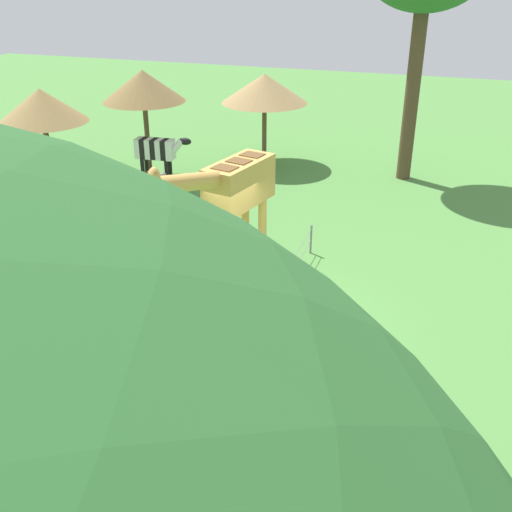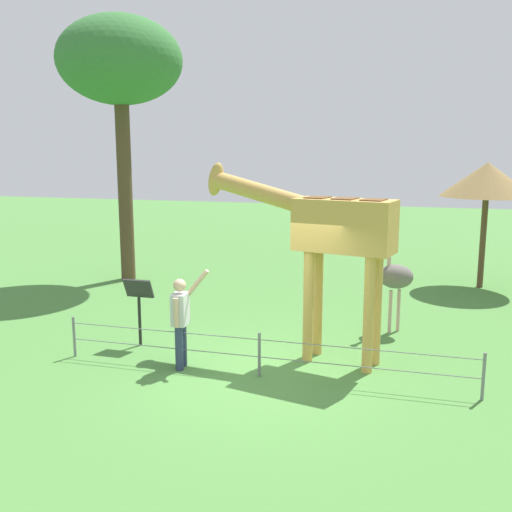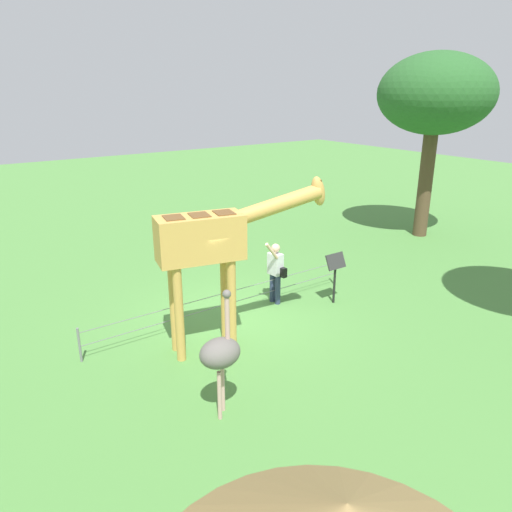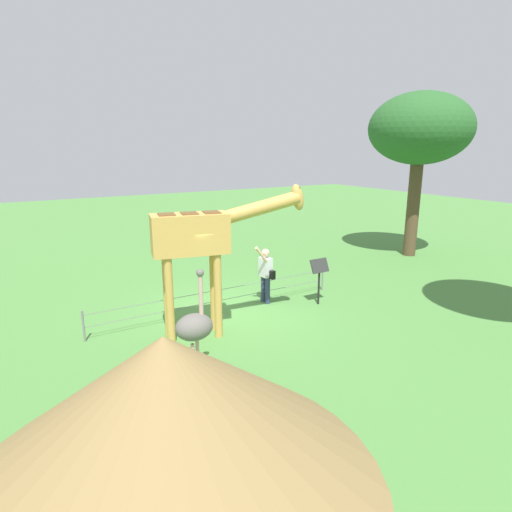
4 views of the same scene
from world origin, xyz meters
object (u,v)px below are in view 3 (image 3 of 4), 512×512
at_px(giraffe, 214,243).
at_px(tree_northeast, 436,96).
at_px(info_sign, 335,268).
at_px(ostrich, 220,353).
at_px(visitor, 275,270).

relative_size(giraffe, tree_northeast, 0.57).
height_order(tree_northeast, info_sign, tree_northeast).
height_order(giraffe, tree_northeast, tree_northeast).
bearing_deg(info_sign, ostrich, -155.09).
relative_size(ostrich, info_sign, 1.70).
xyz_separation_m(visitor, ostrich, (-3.45, -3.04, 0.27)).
height_order(visitor, ostrich, ostrich).
bearing_deg(ostrich, giraffe, 61.06).
bearing_deg(ostrich, tree_northeast, 22.15).
relative_size(visitor, info_sign, 1.31).
xyz_separation_m(giraffe, info_sign, (3.58, 0.19, -1.36)).
height_order(giraffe, info_sign, giraffe).
bearing_deg(giraffe, ostrich, -118.94).
distance_m(ostrich, tree_northeast, 12.98).
bearing_deg(ostrich, info_sign, 24.91).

